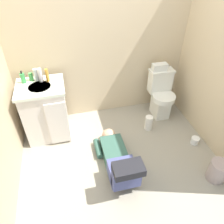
{
  "coord_description": "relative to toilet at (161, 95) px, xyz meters",
  "views": [
    {
      "loc": [
        -0.53,
        -1.85,
        2.24
      ],
      "look_at": [
        -0.0,
        0.32,
        0.45
      ],
      "focal_mm": 34.33,
      "sensor_mm": 36.0,
      "label": 1
    }
  ],
  "objects": [
    {
      "name": "soap_dispenser",
      "position": [
        -1.93,
        0.06,
        0.52
      ],
      "size": [
        0.06,
        0.06,
        0.17
      ],
      "color": "green",
      "rests_on": "vanity_cabinet"
    },
    {
      "name": "vanity_cabinet",
      "position": [
        -1.73,
        -0.06,
        0.05
      ],
      "size": [
        0.6,
        0.53,
        0.82
      ],
      "color": "silver",
      "rests_on": "ground_plane"
    },
    {
      "name": "person_plumber",
      "position": [
        -0.94,
        -0.92,
        -0.19
      ],
      "size": [
        0.38,
        1.06,
        0.52
      ],
      "color": "#33594C",
      "rests_on": "ground_plane"
    },
    {
      "name": "wall_back",
      "position": [
        -0.87,
        0.34,
        0.83
      ],
      "size": [
        2.67,
        0.08,
        2.4
      ],
      "primitive_type": "cube",
      "color": "#CCB691",
      "rests_on": "ground_plane"
    },
    {
      "name": "faucet",
      "position": [
        -1.74,
        0.08,
        0.5
      ],
      "size": [
        0.02,
        0.02,
        0.1
      ],
      "primitive_type": "cylinder",
      "color": "silver",
      "rests_on": "vanity_cabinet"
    },
    {
      "name": "ground_plane",
      "position": [
        -0.87,
        -0.66,
        -0.39
      ],
      "size": [
        3.01,
        2.93,
        0.04
      ],
      "primitive_type": "cube",
      "color": "gray"
    },
    {
      "name": "bottle_green",
      "position": [
        -1.83,
        0.1,
        0.5
      ],
      "size": [
        0.05,
        0.05,
        0.1
      ],
      "primitive_type": "cylinder",
      "color": "#459948",
      "rests_on": "vanity_cabinet"
    },
    {
      "name": "bottle_clear",
      "position": [
        -1.76,
        0.08,
        0.53
      ],
      "size": [
        0.05,
        0.05,
        0.17
      ],
      "primitive_type": "cylinder",
      "color": "silver",
      "rests_on": "vanity_cabinet"
    },
    {
      "name": "trash_can",
      "position": [
        0.17,
        -1.32,
        -0.23
      ],
      "size": [
        0.21,
        0.21,
        0.27
      ],
      "primitive_type": "cylinder",
      "color": "#A3908D",
      "rests_on": "ground_plane"
    },
    {
      "name": "tissue_box",
      "position": [
        -0.05,
        0.09,
        0.43
      ],
      "size": [
        0.22,
        0.11,
        0.1
      ],
      "primitive_type": "cube",
      "color": "silver",
      "rests_on": "toilet"
    },
    {
      "name": "toilet",
      "position": [
        0.0,
        0.0,
        0.0
      ],
      "size": [
        0.36,
        0.46,
        0.75
      ],
      "color": "white",
      "rests_on": "ground_plane"
    },
    {
      "name": "toilet_paper_roll",
      "position": [
        0.23,
        -0.75,
        -0.32
      ],
      "size": [
        0.11,
        0.11,
        0.1
      ],
      "primitive_type": "cylinder",
      "color": "white",
      "rests_on": "ground_plane"
    },
    {
      "name": "bottle_white",
      "position": [
        -1.71,
        0.05,
        0.54
      ],
      "size": [
        0.05,
        0.05,
        0.18
      ],
      "primitive_type": "cylinder",
      "color": "white",
      "rests_on": "vanity_cabinet"
    },
    {
      "name": "bottle_amber",
      "position": [
        -1.63,
        0.03,
        0.54
      ],
      "size": [
        0.04,
        0.04,
        0.17
      ],
      "primitive_type": "cylinder",
      "color": "gold",
      "rests_on": "vanity_cabinet"
    },
    {
      "name": "paper_towel_roll",
      "position": [
        -0.3,
        -0.32,
        -0.25
      ],
      "size": [
        0.11,
        0.11,
        0.23
      ],
      "primitive_type": "cylinder",
      "color": "white",
      "rests_on": "ground_plane"
    }
  ]
}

